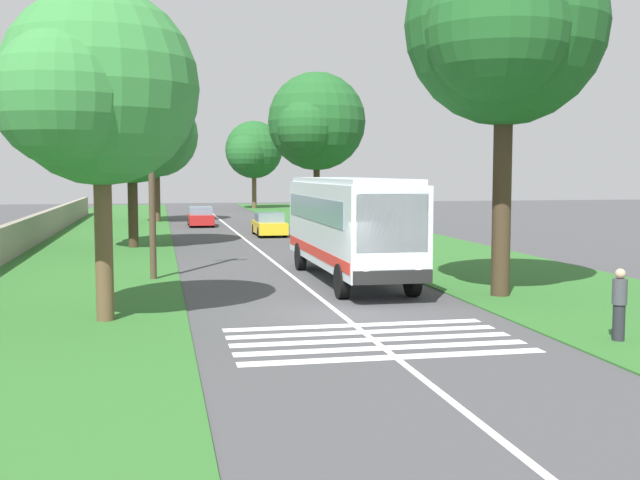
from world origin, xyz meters
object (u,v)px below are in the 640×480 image
Objects in this scene: trailing_car_0 at (269,225)px; trailing_car_1 at (201,217)px; coach_bus at (348,222)px; roadside_tree_right_0 at (314,124)px; roadside_tree_right_2 at (252,151)px; roadside_tree_left_2 at (94,92)px; pedestrian at (619,304)px; utility_pole at (151,155)px; roadside_tree_left_1 at (154,138)px; roadside_tree_right_1 at (501,30)px; roadside_tree_left_0 at (126,124)px.

trailing_car_0 is 1.00× the size of trailing_car_1.
roadside_tree_right_0 is at bearing -8.13° from coach_bus.
roadside_tree_left_2 is at bearing 169.77° from roadside_tree_right_2.
pedestrian is (-32.15, -3.77, 0.24)m from trailing_car_0.
trailing_car_0 is 0.46× the size of roadside_tree_right_2.
trailing_car_1 is 0.46× the size of roadside_tree_right_2.
roadside_tree_left_2 is 64.29m from roadside_tree_right_2.
utility_pole is (1.67, 6.95, 2.42)m from coach_bus.
coach_bus is 11.19m from roadside_tree_left_2.
roadside_tree_right_2 is 56.09m from utility_pole.
utility_pole is (8.11, -1.35, -1.44)m from roadside_tree_left_2.
roadside_tree_left_1 is 23.39m from roadside_tree_right_2.
roadside_tree_right_1 reaches higher than trailing_car_1.
roadside_tree_right_2 is at bearing -3.14° from coach_bus.
roadside_tree_right_0 is (3.20, -3.46, 6.42)m from trailing_car_0.
roadside_tree_left_2 is 0.99× the size of utility_pole.
trailing_car_1 is 0.41× the size of roadside_tree_right_0.
roadside_tree_right_0 reaches higher than roadside_tree_left_2.
pedestrian reaches higher than trailing_car_0.
roadside_tree_left_1 is at bearing 25.06° from trailing_car_0.
roadside_tree_right_1 is at bearing -179.48° from roadside_tree_right_2.
utility_pole reaches higher than roadside_tree_left_2.
roadside_tree_left_1 is 1.14× the size of utility_pole.
roadside_tree_right_0 is (23.97, -3.42, 4.94)m from coach_bus.
roadside_tree_left_0 is 20.57m from roadside_tree_left_2.
roadside_tree_right_2 is 1.07× the size of utility_pole.
roadside_tree_left_2 is at bearing 170.58° from utility_pole.
roadside_tree_right_1 is (-28.59, -0.25, 1.22)m from roadside_tree_right_0.
roadside_tree_left_1 is at bearing -3.27° from roadside_tree_left_0.
roadside_tree_left_0 is (-6.64, 8.25, 5.74)m from trailing_car_0.
trailing_car_0 is at bearing -16.89° from roadside_tree_left_2.
roadside_tree_right_0 is at bearing -47.25° from trailing_car_0.
roadside_tree_left_1 is at bearing -1.69° from roadside_tree_left_2.
roadside_tree_right_0 reaches higher than pedestrian.
coach_bus is 2.60× the size of trailing_car_1.
coach_bus is at bearing -52.19° from roadside_tree_left_2.
trailing_car_1 is at bearing -7.03° from roadside_tree_left_2.
trailing_car_1 is (9.53, 3.73, 0.00)m from trailing_car_0.
coach_bus reaches higher than pedestrian.
utility_pole is (-19.10, 6.92, 3.90)m from trailing_car_0.
roadside_tree_left_0 reaches higher than trailing_car_1.
coach_bus is 1.11× the size of roadside_tree_left_1.
utility_pole is (-12.46, -1.33, -1.84)m from roadside_tree_left_0.
utility_pole is (-34.11, -0.10, -2.02)m from roadside_tree_left_1.
pedestrian is at bearing -167.12° from roadside_tree_left_1.
coach_bus is 57.05m from roadside_tree_right_2.
utility_pole is (6.29, 10.63, -3.75)m from roadside_tree_right_1.
roadside_tree_left_1 reaches higher than pedestrian.
roadside_tree_right_0 reaches higher than roadside_tree_left_0.
roadside_tree_left_2 is at bearing 179.97° from roadside_tree_left_0.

